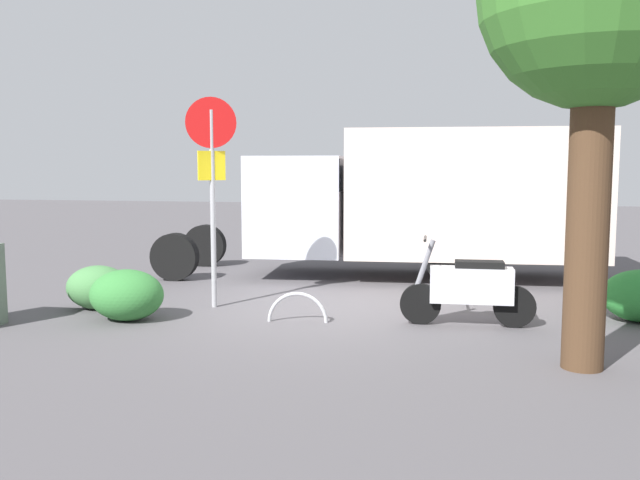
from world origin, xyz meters
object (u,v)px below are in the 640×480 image
at_px(motorcycle, 470,288).
at_px(stop_sign, 212,168).
at_px(bike_rack_hoop, 298,322).
at_px(box_truck_near, 421,196).

distance_m(motorcycle, stop_sign, 4.18).
relative_size(motorcycle, bike_rack_hoop, 2.13).
distance_m(box_truck_near, stop_sign, 4.58).
relative_size(motorcycle, stop_sign, 0.57).
bearing_deg(motorcycle, stop_sign, -9.05).
bearing_deg(stop_sign, bike_rack_hoop, 154.37).
relative_size(box_truck_near, motorcycle, 4.69).
xyz_separation_m(stop_sign, bike_rack_hoop, (-1.50, 0.72, -2.13)).
bearing_deg(motorcycle, box_truck_near, -79.32).
height_order(box_truck_near, bike_rack_hoop, box_truck_near).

